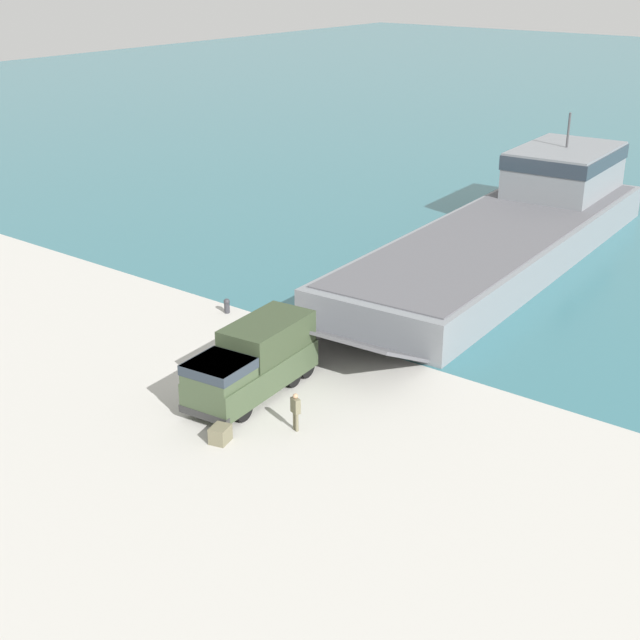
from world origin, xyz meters
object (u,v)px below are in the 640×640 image
object	(u,v)px
military_truck	(253,361)
mooring_bollard	(227,305)
landing_craft	(517,223)
cargo_crate	(220,434)
soldier_on_ramp	(296,409)

from	to	relation	value
military_truck	mooring_bollard	distance (m)	9.83
landing_craft	mooring_bollard	distance (m)	20.80
military_truck	cargo_crate	bearing A→B (deg)	18.19
soldier_on_ramp	mooring_bollard	distance (m)	13.43
landing_craft	cargo_crate	bearing A→B (deg)	-89.98
landing_craft	military_truck	xyz separation A→B (m)	(0.18, -25.61, -0.33)
soldier_on_ramp	cargo_crate	xyz separation A→B (m)	(-1.77, -2.59, -0.62)
military_truck	mooring_bollard	bearing A→B (deg)	-135.50
soldier_on_ramp	landing_craft	bearing A→B (deg)	27.85
cargo_crate	mooring_bollard	bearing A→B (deg)	132.51
military_truck	cargo_crate	world-z (taller)	military_truck
landing_craft	mooring_bollard	xyz separation A→B (m)	(-7.36, -19.40, -1.47)
landing_craft	mooring_bollard	size ratio (longest dim) A/B	44.34
soldier_on_ramp	cargo_crate	world-z (taller)	soldier_on_ramp
cargo_crate	soldier_on_ramp	bearing A→B (deg)	55.63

